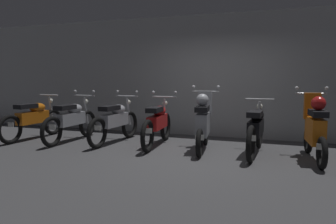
{
  "coord_description": "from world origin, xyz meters",
  "views": [
    {
      "loc": [
        1.5,
        -5.72,
        1.47
      ],
      "look_at": [
        -0.73,
        0.53,
        0.75
      ],
      "focal_mm": 34.9,
      "sensor_mm": 36.0,
      "label": 1
    }
  ],
  "objects_px": {
    "motorbike_slot_2": "(115,121)",
    "motorbike_slot_5": "(256,129)",
    "motorbike_slot_3": "(158,123)",
    "motorbike_slot_6": "(315,128)",
    "motorbike_slot_1": "(72,120)",
    "motorbike_slot_0": "(34,118)",
    "motorbike_slot_4": "(203,122)"
  },
  "relations": [
    {
      "from": "motorbike_slot_2",
      "to": "motorbike_slot_5",
      "type": "distance_m",
      "value": 3.04
    },
    {
      "from": "motorbike_slot_3",
      "to": "motorbike_slot_6",
      "type": "distance_m",
      "value": 3.05
    },
    {
      "from": "motorbike_slot_1",
      "to": "motorbike_slot_6",
      "type": "xyz_separation_m",
      "value": [
        5.07,
        -0.01,
        0.08
      ]
    },
    {
      "from": "motorbike_slot_0",
      "to": "motorbike_slot_3",
      "type": "relative_size",
      "value": 1.0
    },
    {
      "from": "motorbike_slot_6",
      "to": "motorbike_slot_5",
      "type": "bearing_deg",
      "value": 173.1
    },
    {
      "from": "motorbike_slot_3",
      "to": "motorbike_slot_5",
      "type": "relative_size",
      "value": 1.0
    },
    {
      "from": "motorbike_slot_2",
      "to": "motorbike_slot_5",
      "type": "relative_size",
      "value": 1.0
    },
    {
      "from": "motorbike_slot_3",
      "to": "motorbike_slot_4",
      "type": "relative_size",
      "value": 1.16
    },
    {
      "from": "motorbike_slot_0",
      "to": "motorbike_slot_3",
      "type": "distance_m",
      "value": 3.05
    },
    {
      "from": "motorbike_slot_0",
      "to": "motorbike_slot_2",
      "type": "bearing_deg",
      "value": 7.26
    },
    {
      "from": "motorbike_slot_1",
      "to": "motorbike_slot_4",
      "type": "distance_m",
      "value": 3.04
    },
    {
      "from": "motorbike_slot_0",
      "to": "motorbike_slot_4",
      "type": "distance_m",
      "value": 4.06
    },
    {
      "from": "motorbike_slot_1",
      "to": "motorbike_slot_3",
      "type": "distance_m",
      "value": 2.04
    },
    {
      "from": "motorbike_slot_1",
      "to": "motorbike_slot_6",
      "type": "relative_size",
      "value": 1.16
    },
    {
      "from": "motorbike_slot_1",
      "to": "motorbike_slot_3",
      "type": "bearing_deg",
      "value": 5.81
    },
    {
      "from": "motorbike_slot_1",
      "to": "motorbike_slot_4",
      "type": "xyz_separation_m",
      "value": [
        3.04,
        0.1,
        0.08
      ]
    },
    {
      "from": "motorbike_slot_0",
      "to": "motorbike_slot_1",
      "type": "distance_m",
      "value": 1.02
    },
    {
      "from": "motorbike_slot_0",
      "to": "motorbike_slot_6",
      "type": "xyz_separation_m",
      "value": [
        6.08,
        0.06,
        0.08
      ]
    },
    {
      "from": "motorbike_slot_0",
      "to": "motorbike_slot_5",
      "type": "xyz_separation_m",
      "value": [
        5.07,
        0.18,
        0.0
      ]
    },
    {
      "from": "motorbike_slot_3",
      "to": "motorbike_slot_4",
      "type": "xyz_separation_m",
      "value": [
        1.01,
        -0.11,
        0.08
      ]
    },
    {
      "from": "motorbike_slot_3",
      "to": "motorbike_slot_1",
      "type": "bearing_deg",
      "value": -174.19
    },
    {
      "from": "motorbike_slot_4",
      "to": "motorbike_slot_6",
      "type": "distance_m",
      "value": 2.03
    },
    {
      "from": "motorbike_slot_1",
      "to": "motorbike_slot_5",
      "type": "bearing_deg",
      "value": 1.54
    },
    {
      "from": "motorbike_slot_0",
      "to": "motorbike_slot_1",
      "type": "relative_size",
      "value": 1.0
    },
    {
      "from": "motorbike_slot_0",
      "to": "motorbike_slot_5",
      "type": "distance_m",
      "value": 5.07
    },
    {
      "from": "motorbike_slot_2",
      "to": "motorbike_slot_6",
      "type": "bearing_deg",
      "value": -2.86
    },
    {
      "from": "motorbike_slot_3",
      "to": "motorbike_slot_6",
      "type": "bearing_deg",
      "value": -4.13
    },
    {
      "from": "motorbike_slot_1",
      "to": "motorbike_slot_3",
      "type": "xyz_separation_m",
      "value": [
        2.03,
        0.21,
        0.0
      ]
    },
    {
      "from": "motorbike_slot_0",
      "to": "motorbike_slot_2",
      "type": "xyz_separation_m",
      "value": [
        2.03,
        0.26,
        0.0
      ]
    },
    {
      "from": "motorbike_slot_1",
      "to": "motorbike_slot_5",
      "type": "relative_size",
      "value": 1.0
    },
    {
      "from": "motorbike_slot_2",
      "to": "motorbike_slot_6",
      "type": "xyz_separation_m",
      "value": [
        4.05,
        -0.2,
        0.08
      ]
    },
    {
      "from": "motorbike_slot_1",
      "to": "motorbike_slot_2",
      "type": "bearing_deg",
      "value": 10.56
    }
  ]
}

